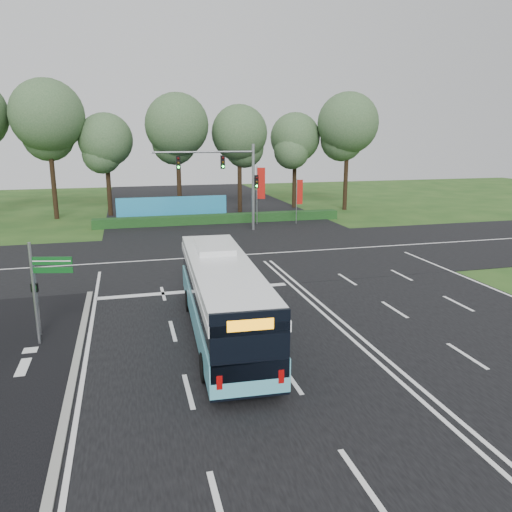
{
  "coord_description": "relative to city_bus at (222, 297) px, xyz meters",
  "views": [
    {
      "loc": [
        -8.11,
        -18.94,
        7.68
      ],
      "look_at": [
        -2.62,
        2.0,
        2.42
      ],
      "focal_mm": 35.0,
      "sensor_mm": 36.0,
      "label": 1
    }
  ],
  "objects": [
    {
      "name": "hedge",
      "position": [
        4.73,
        25.46,
        -1.22
      ],
      "size": [
        22.0,
        1.2,
        0.8
      ],
      "primitive_type": "cube",
      "color": "#143513",
      "rests_on": "ground"
    },
    {
      "name": "banner_flag_mid",
      "position": [
        8.01,
        24.09,
        1.66
      ],
      "size": [
        0.73,
        0.24,
        5.07
      ],
      "rotation": [
        0.0,
        0.0,
        -0.26
      ],
      "color": "gray",
      "rests_on": "ground"
    },
    {
      "name": "kerb_strip",
      "position": [
        -5.37,
        -2.04,
        -1.56
      ],
      "size": [
        0.25,
        18.0,
        0.12
      ],
      "primitive_type": "cube",
      "color": "gray",
      "rests_on": "ground"
    },
    {
      "name": "blue_hoarding",
      "position": [
        0.73,
        27.96,
        -0.52
      ],
      "size": [
        10.0,
        0.3,
        2.2
      ],
      "primitive_type": "cube",
      "color": "#238BBE",
      "rests_on": "ground"
    },
    {
      "name": "pedestrian_signal",
      "position": [
        -6.94,
        1.81,
        0.01
      ],
      "size": [
        0.28,
        0.4,
        2.98
      ],
      "rotation": [
        0.0,
        0.0,
        -0.36
      ],
      "color": "gray",
      "rests_on": "ground"
    },
    {
      "name": "city_bus",
      "position": [
        0.0,
        0.0,
        0.0
      ],
      "size": [
        2.89,
        11.31,
        3.22
      ],
      "rotation": [
        0.0,
        0.0,
        -0.05
      ],
      "color": "#56B4C8",
      "rests_on": "ground"
    },
    {
      "name": "eucalyptus_row",
      "position": [
        0.03,
        31.77,
        7.01
      ],
      "size": [
        41.8,
        8.71,
        12.83
      ],
      "color": "black",
      "rests_on": "ground"
    },
    {
      "name": "street_sign",
      "position": [
        -6.5,
        0.9,
        0.87
      ],
      "size": [
        1.51,
        0.43,
        3.95
      ],
      "rotation": [
        0.0,
        0.0,
        -0.23
      ],
      "color": "gray",
      "rests_on": "ground"
    },
    {
      "name": "traffic_light_gantry",
      "position": [
        4.94,
        21.46,
        3.04
      ],
      "size": [
        8.41,
        0.28,
        7.0
      ],
      "color": "gray",
      "rests_on": "ground"
    },
    {
      "name": "banner_flag_right",
      "position": [
        11.33,
        23.29,
        1.01
      ],
      "size": [
        0.59,
        0.09,
        3.99
      ],
      "rotation": [
        0.0,
        0.0,
        0.07
      ],
      "color": "gray",
      "rests_on": "ground"
    },
    {
      "name": "road_cross",
      "position": [
        4.73,
        12.96,
        -1.6
      ],
      "size": [
        120.0,
        14.0,
        0.05
      ],
      "primitive_type": "cube",
      "color": "black",
      "rests_on": "ground"
    },
    {
      "name": "ground",
      "position": [
        4.73,
        0.96,
        -1.62
      ],
      "size": [
        120.0,
        120.0,
        0.0
      ],
      "primitive_type": "plane",
      "color": "#1F4517",
      "rests_on": "ground"
    },
    {
      "name": "road_main",
      "position": [
        4.73,
        0.96,
        -1.6
      ],
      "size": [
        20.0,
        120.0,
        0.04
      ],
      "primitive_type": "cube",
      "color": "black",
      "rests_on": "ground"
    }
  ]
}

